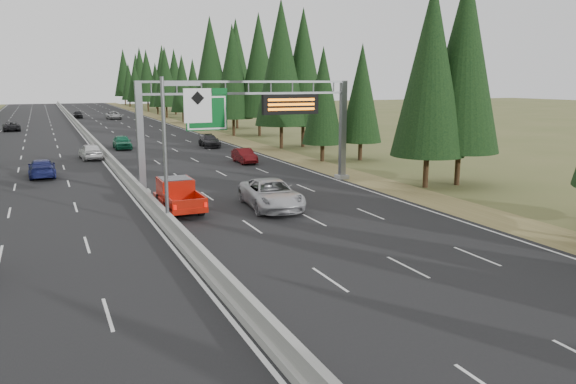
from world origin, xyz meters
The scene contains 16 objects.
road centered at (0.00, 80.00, 0.04)m, with size 32.00×260.00×0.08m, color black.
shoulder_right centered at (17.80, 80.00, 0.03)m, with size 3.60×260.00×0.06m, color olive.
median_barrier centered at (0.00, 80.00, 0.41)m, with size 0.70×260.00×0.85m.
sign_gantry centered at (8.92, 34.88, 5.27)m, with size 16.75×0.98×7.80m.
hov_sign_pole centered at (0.58, 24.97, 4.72)m, with size 2.80×0.50×8.00m.
tree_row_right centered at (21.99, 80.65, 9.18)m, with size 11.13×242.13×18.34m.
silver_minivan centered at (6.93, 27.34, 0.96)m, with size 2.92×6.34×1.76m, color #B5B5BA.
red_pickup centered at (1.50, 29.34, 1.12)m, with size 2.06×5.78×1.88m.
car_ahead_green centered at (2.65, 63.13, 0.88)m, with size 1.89×4.70×1.60m, color #155F40.
car_ahead_dkred centered at (11.92, 46.63, 0.77)m, with size 1.46×4.18×1.38m, color #5B0D0F.
car_ahead_dkgrey centered at (12.51, 60.95, 0.79)m, with size 2.00×4.91×1.43m, color black.
car_ahead_white centered at (8.06, 117.23, 0.85)m, with size 2.55×5.54×1.54m, color #B4B4B4.
car_ahead_far centered at (1.50, 123.73, 0.87)m, with size 1.86×4.62×1.57m, color black.
car_onc_blue centered at (-6.05, 45.58, 0.82)m, with size 2.07×5.09×1.48m, color navy.
car_onc_white centered at (-1.50, 55.30, 0.88)m, with size 1.88×4.67×1.59m, color silver.
car_onc_far centered at (-10.18, 94.80, 0.82)m, with size 2.45×5.32×1.48m, color black.
Camera 1 is at (-5.82, -4.32, 7.86)m, focal length 35.00 mm.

